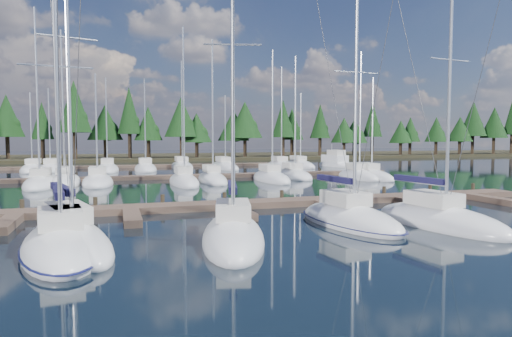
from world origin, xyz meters
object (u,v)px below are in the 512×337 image
object	(u,v)px
front_sailboat_2	(70,239)
front_sailboat_3	(233,235)
motor_yacht_right	(335,163)
front_sailboat_1	(61,247)
main_dock	(231,206)
front_sailboat_5	(439,220)
front_sailboat_4	(349,219)

from	to	relation	value
front_sailboat_2	front_sailboat_3	world-z (taller)	front_sailboat_2
front_sailboat_3	motor_yacht_right	distance (m)	53.40
front_sailboat_1	front_sailboat_3	world-z (taller)	front_sailboat_3
main_dock	motor_yacht_right	bearing A→B (deg)	54.91
front_sailboat_2	front_sailboat_5	bearing A→B (deg)	-2.80
main_dock	front_sailboat_2	bearing A→B (deg)	-139.41
main_dock	motor_yacht_right	size ratio (longest dim) A/B	5.08
front_sailboat_1	front_sailboat_3	xyz separation A→B (m)	(6.80, -0.14, 0.03)
front_sailboat_5	main_dock	bearing A→B (deg)	136.83
main_dock	front_sailboat_1	world-z (taller)	front_sailboat_1
front_sailboat_2	motor_yacht_right	bearing A→B (deg)	52.04
front_sailboat_1	motor_yacht_right	world-z (taller)	front_sailboat_1
main_dock	front_sailboat_4	distance (m)	8.06
front_sailboat_3	front_sailboat_4	size ratio (longest dim) A/B	1.07
motor_yacht_right	main_dock	bearing A→B (deg)	-125.09
main_dock	front_sailboat_3	world-z (taller)	front_sailboat_3
front_sailboat_5	front_sailboat_2	bearing A→B (deg)	177.20
front_sailboat_4	front_sailboat_5	xyz separation A→B (m)	(4.16, -1.64, 0.01)
front_sailboat_5	front_sailboat_1	bearing A→B (deg)	-178.96
front_sailboat_5	front_sailboat_4	bearing A→B (deg)	158.47
motor_yacht_right	front_sailboat_3	bearing A→B (deg)	-121.52
motor_yacht_right	front_sailboat_4	bearing A→B (deg)	-116.07
front_sailboat_4	front_sailboat_1	bearing A→B (deg)	-171.72
motor_yacht_right	front_sailboat_2	bearing A→B (deg)	-127.96
main_dock	front_sailboat_2	size ratio (longest dim) A/B	2.89
front_sailboat_4	motor_yacht_right	size ratio (longest dim) A/B	1.61
front_sailboat_3	main_dock	bearing A→B (deg)	76.72
front_sailboat_3	motor_yacht_right	bearing A→B (deg)	58.48
front_sailboat_1	front_sailboat_2	xyz separation A→B (m)	(0.23, 1.17, 0.02)
front_sailboat_2	front_sailboat_1	bearing A→B (deg)	-101.00
main_dock	front_sailboat_4	xyz separation A→B (m)	(4.62, -6.60, 0.08)
main_dock	front_sailboat_1	xyz separation A→B (m)	(-8.85, -8.56, 0.08)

